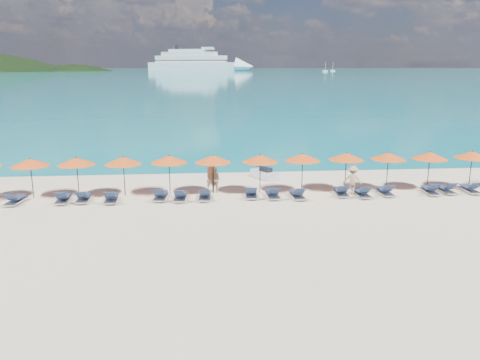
{
  "coord_description": "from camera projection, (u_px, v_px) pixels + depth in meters",
  "views": [
    {
      "loc": [
        -2.07,
        -21.22,
        7.2
      ],
      "look_at": [
        0.0,
        3.0,
        1.2
      ],
      "focal_mm": 35.0,
      "sensor_mm": 36.0,
      "label": 1
    }
  ],
  "objects": [
    {
      "name": "ground",
      "position": [
        245.0,
        219.0,
        22.43
      ],
      "size": [
        1400.0,
        1400.0,
        0.0
      ],
      "primitive_type": "plane",
      "color": "beige"
    },
    {
      "name": "sea",
      "position": [
        201.0,
        70.0,
        660.86
      ],
      "size": [
        1600.0,
        1300.0,
        0.01
      ],
      "primitive_type": "cube",
      "color": "#1FA9B2",
      "rests_on": "ground"
    },
    {
      "name": "headland_small",
      "position": [
        76.0,
        101.0,
        560.13
      ],
      "size": [
        162.0,
        126.0,
        85.5
      ],
      "color": "black",
      "rests_on": "ground"
    },
    {
      "name": "cruise_ship",
      "position": [
        202.0,
        63.0,
        575.33
      ],
      "size": [
        132.54,
        62.52,
        36.96
      ],
      "rotation": [
        0.0,
        0.0,
        -0.33
      ],
      "color": "white",
      "rests_on": "ground"
    },
    {
      "name": "sailboat_near",
      "position": [
        325.0,
        71.0,
        509.29
      ],
      "size": [
        5.56,
        1.85,
        10.2
      ],
      "color": "white",
      "rests_on": "ground"
    },
    {
      "name": "sailboat_far",
      "position": [
        333.0,
        70.0,
        537.58
      ],
      "size": [
        5.34,
        1.78,
        9.79
      ],
      "color": "white",
      "rests_on": "ground"
    },
    {
      "name": "jetski",
      "position": [
        264.0,
        174.0,
        30.41
      ],
      "size": [
        1.72,
        2.17,
        0.73
      ],
      "rotation": [
        0.0,
        0.0,
        0.54
      ],
      "color": "white",
      "rests_on": "ground"
    },
    {
      "name": "beachgoer_a",
      "position": [
        211.0,
        176.0,
        27.27
      ],
      "size": [
        0.79,
        0.73,
        1.81
      ],
      "primitive_type": "imported",
      "rotation": [
        0.0,
        0.0,
        0.61
      ],
      "color": "tan",
      "rests_on": "ground"
    },
    {
      "name": "beachgoer_b",
      "position": [
        215.0,
        180.0,
        26.94
      ],
      "size": [
        0.83,
        0.78,
        1.5
      ],
      "primitive_type": "imported",
      "rotation": [
        0.0,
        0.0,
        -0.65
      ],
      "color": "tan",
      "rests_on": "ground"
    },
    {
      "name": "beachgoer_c",
      "position": [
        352.0,
        180.0,
        26.59
      ],
      "size": [
        1.18,
        0.84,
        1.67
      ],
      "primitive_type": "imported",
      "rotation": [
        0.0,
        0.0,
        2.8
      ],
      "color": "tan",
      "rests_on": "ground"
    },
    {
      "name": "umbrella_1",
      "position": [
        30.0,
        162.0,
        25.53
      ],
      "size": [
        2.1,
        2.1,
        2.28
      ],
      "color": "black",
      "rests_on": "ground"
    },
    {
      "name": "umbrella_2",
      "position": [
        76.0,
        161.0,
        25.85
      ],
      "size": [
        2.1,
        2.1,
        2.28
      ],
      "color": "black",
      "rests_on": "ground"
    },
    {
      "name": "umbrella_3",
      "position": [
        123.0,
        161.0,
        26.0
      ],
      "size": [
        2.1,
        2.1,
        2.28
      ],
      "color": "black",
      "rests_on": "ground"
    },
    {
      "name": "umbrella_4",
      "position": [
        169.0,
        159.0,
        26.39
      ],
      "size": [
        2.1,
        2.1,
        2.28
      ],
      "color": "black",
      "rests_on": "ground"
    },
    {
      "name": "umbrella_5",
      "position": [
        213.0,
        159.0,
        26.48
      ],
      "size": [
        2.1,
        2.1,
        2.28
      ],
      "color": "black",
      "rests_on": "ground"
    },
    {
      "name": "umbrella_6",
      "position": [
        260.0,
        158.0,
        26.62
      ],
      "size": [
        2.1,
        2.1,
        2.28
      ],
      "color": "black",
      "rests_on": "ground"
    },
    {
      "name": "umbrella_7",
      "position": [
        303.0,
        157.0,
        26.95
      ],
      "size": [
        2.1,
        2.1,
        2.28
      ],
      "color": "black",
      "rests_on": "ground"
    },
    {
      "name": "umbrella_8",
      "position": [
        346.0,
        156.0,
        27.19
      ],
      "size": [
        2.1,
        2.1,
        2.28
      ],
      "color": "black",
      "rests_on": "ground"
    },
    {
      "name": "umbrella_9",
      "position": [
        389.0,
        156.0,
        27.32
      ],
      "size": [
        2.1,
        2.1,
        2.28
      ],
      "color": "black",
      "rests_on": "ground"
    },
    {
      "name": "umbrella_10",
      "position": [
        430.0,
        156.0,
        27.46
      ],
      "size": [
        2.1,
        2.1,
        2.28
      ],
      "color": "black",
      "rests_on": "ground"
    },
    {
      "name": "umbrella_11",
      "position": [
        472.0,
        155.0,
        27.72
      ],
      "size": [
        2.1,
        2.1,
        2.28
      ],
      "color": "black",
      "rests_on": "ground"
    },
    {
      "name": "lounger_2",
      "position": [
        15.0,
        200.0,
        24.84
      ],
      "size": [
        0.79,
        1.75,
        0.66
      ],
      "rotation": [
        0.0,
        0.0,
        -0.1
      ],
      "color": "silver",
      "rests_on": "ground"
    },
    {
      "name": "lounger_3",
      "position": [
        63.0,
        198.0,
        25.11
      ],
      "size": [
        0.75,
        1.74,
        0.66
      ],
      "rotation": [
        0.0,
        0.0,
        0.08
      ],
      "color": "silver",
      "rests_on": "ground"
    },
    {
      "name": "lounger_4",
      "position": [
        84.0,
        197.0,
        25.28
      ],
      "size": [
        0.69,
        1.72,
        0.66
      ],
      "rotation": [
        0.0,
        0.0,
        0.04
      ],
      "color": "silver",
      "rests_on": "ground"
    },
    {
      "name": "lounger_5",
      "position": [
        111.0,
        198.0,
        25.19
      ],
      "size": [
        0.75,
        1.74,
        0.66
      ],
      "rotation": [
        0.0,
        0.0,
        0.08
      ],
      "color": "silver",
      "rests_on": "ground"
    },
    {
      "name": "lounger_6",
      "position": [
        161.0,
        195.0,
        25.65
      ],
      "size": [
        0.78,
        1.75,
        0.66
      ],
      "rotation": [
        0.0,
        0.0,
        -0.1
      ],
      "color": "silver",
      "rests_on": "ground"
    },
    {
      "name": "lounger_7",
      "position": [
        180.0,
        196.0,
        25.53
      ],
      "size": [
        0.75,
        1.74,
        0.66
      ],
      "rotation": [
        0.0,
        0.0,
        -0.08
      ],
      "color": "silver",
      "rests_on": "ground"
    },
    {
      "name": "lounger_8",
      "position": [
        205.0,
        195.0,
        25.67
      ],
      "size": [
        0.7,
        1.73,
        0.66
      ],
      "rotation": [
        0.0,
        0.0,
        -0.05
      ],
      "color": "silver",
      "rests_on": "ground"
    },
    {
      "name": "lounger_9",
      "position": [
        251.0,
        193.0,
        26.07
      ],
      "size": [
        0.71,
        1.73,
        0.66
      ],
      "rotation": [
        0.0,
        0.0,
        -0.06
      ],
      "color": "silver",
      "rests_on": "ground"
    },
    {
      "name": "lounger_10",
      "position": [
        273.0,
        194.0,
        25.98
      ],
      "size": [
        0.64,
        1.71,
        0.66
      ],
      "rotation": [
        0.0,
        0.0,
        0.01
      ],
      "color": "silver",
      "rests_on": "ground"
    },
    {
      "name": "lounger_11",
      "position": [
        297.0,
        194.0,
        25.91
      ],
      "size": [
        0.68,
        1.72,
        0.66
      ],
      "rotation": [
        0.0,
        0.0,
        0.03
      ],
      "color": "silver",
      "rests_on": "ground"
    },
    {
      "name": "lounger_12",
      "position": [
        341.0,
        191.0,
        26.43
      ],
      "size": [
        0.77,
        1.75,
        0.66
      ],
      "rotation": [
        0.0,
        0.0,
        -0.09
      ],
      "color": "silver",
      "rests_on": "ground"
    },
    {
      "name": "lounger_13",
      "position": [
        362.0,
        193.0,
        26.22
      ],
      "size": [
        0.64,
        1.71,
        0.66
      ],
      "rotation": [
        0.0,
        0.0,
        0.01
      ],
      "color": "silver",
      "rests_on": "ground"
    },
    {
      "name": "lounger_14",
      "position": [
        385.0,
        191.0,
        26.56
      ],
      "size": [
        0.63,
        1.7,
        0.66
      ],
      "rotation": [
        0.0,
        0.0,
        0.0
      ],
      "color": "silver",
      "rests_on": "ground"
    },
    {
      "name": "lounger_15",
      "position": [
        430.0,
        190.0,
        26.78
      ],
      "size": [
        0.79,
        1.76,
        0.66
      ],
      "rotation": [
        0.0,
        0.0,
        -0.1
      ],
      "color": "silver",
      "rests_on": "ground"
    },
    {
      "name": "lounger_16",
      "position": [
        445.0,
        189.0,
        27.01
      ],
      "size": [
        0.74,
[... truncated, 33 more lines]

